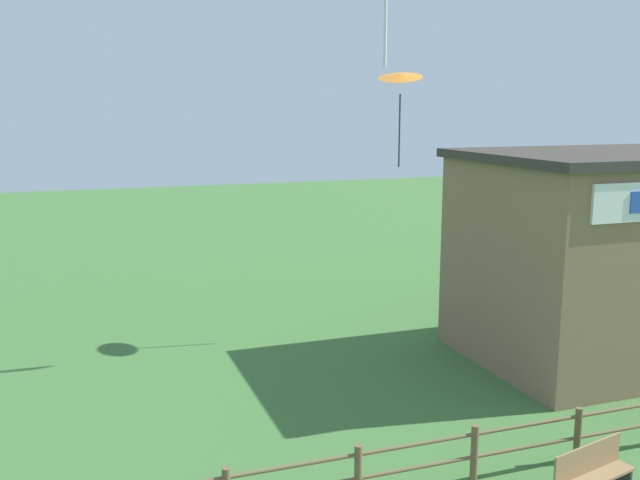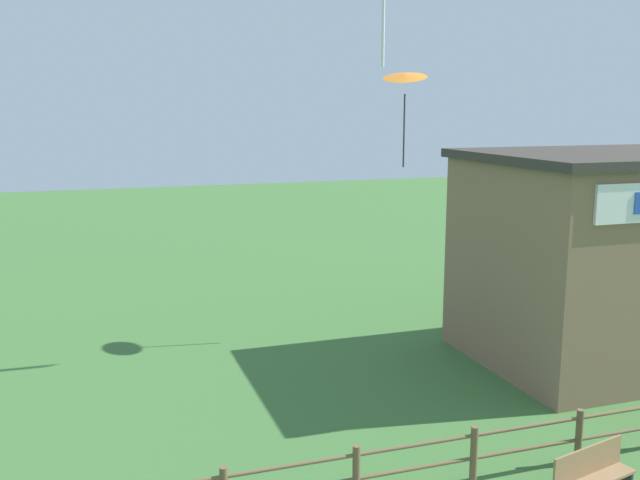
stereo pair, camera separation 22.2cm
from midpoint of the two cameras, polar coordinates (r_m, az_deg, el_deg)
wooden_fence at (r=13.12m, az=3.44°, el=-18.01°), size 18.86×0.14×1.13m
seaside_building at (r=21.43m, az=23.46°, el=-1.14°), size 8.41×5.84×5.75m
park_bench_by_building at (r=14.20m, az=21.36°, el=-17.01°), size 1.83×0.80×0.99m
kite_orange_delta at (r=21.40m, az=7.13°, el=12.78°), size 1.78×1.77×2.88m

